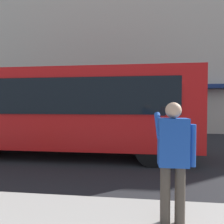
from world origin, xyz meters
name	(u,v)px	position (x,y,z in m)	size (l,w,h in m)	color
ground_plane	(139,157)	(0.00, 0.00, 0.00)	(60.00, 60.00, 0.00)	#232326
building_facade_far	(138,44)	(-0.02, -6.80, 5.99)	(28.00, 1.55, 12.00)	beige
red_bus	(65,109)	(2.68, -0.03, 1.68)	(9.05, 2.54, 3.08)	red
pedestrian_photographer	(173,153)	(-0.38, 4.20, 1.14)	(0.53, 0.52, 1.70)	#4C4238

